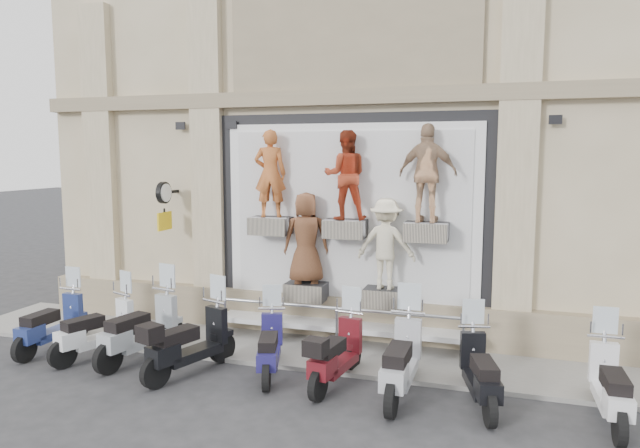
# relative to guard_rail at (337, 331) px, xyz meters

# --- Properties ---
(ground) EXTENTS (90.00, 90.00, 0.00)m
(ground) POSITION_rel_guard_rail_xyz_m (0.00, -2.00, -0.47)
(ground) COLOR #2E2E30
(ground) RESTS_ON ground
(sidewalk) EXTENTS (16.00, 2.20, 0.08)m
(sidewalk) POSITION_rel_guard_rail_xyz_m (0.00, 0.10, -0.43)
(sidewalk) COLOR #989590
(sidewalk) RESTS_ON ground
(building) EXTENTS (14.00, 8.60, 12.00)m
(building) POSITION_rel_guard_rail_xyz_m (0.00, 5.00, 5.54)
(building) COLOR beige
(building) RESTS_ON ground
(shop_vitrine) EXTENTS (5.60, 0.85, 4.30)m
(shop_vitrine) POSITION_rel_guard_rail_xyz_m (0.09, 0.74, 1.97)
(shop_vitrine) COLOR black
(shop_vitrine) RESTS_ON ground
(guard_rail) EXTENTS (5.06, 0.10, 0.93)m
(guard_rail) POSITION_rel_guard_rail_xyz_m (0.00, 0.00, 0.00)
(guard_rail) COLOR #9EA0A5
(guard_rail) RESTS_ON ground
(clock_sign_bracket) EXTENTS (0.10, 0.80, 1.02)m
(clock_sign_bracket) POSITION_rel_guard_rail_xyz_m (-3.90, 0.47, 2.34)
(clock_sign_bracket) COLOR black
(clock_sign_bracket) RESTS_ON ground
(scooter_a) EXTENTS (0.59, 1.88, 1.52)m
(scooter_a) POSITION_rel_guard_rail_xyz_m (-5.28, -1.37, 0.30)
(scooter_a) COLOR navy
(scooter_a) RESTS_ON ground
(scooter_b) EXTENTS (1.20, 1.96, 1.54)m
(scooter_b) POSITION_rel_guard_rail_xyz_m (-4.18, -1.44, 0.30)
(scooter_b) COLOR white
(scooter_b) RESTS_ON ground
(scooter_c) EXTENTS (1.05, 2.16, 1.69)m
(scooter_c) POSITION_rel_guard_rail_xyz_m (-3.32, -1.33, 0.38)
(scooter_c) COLOR #90969C
(scooter_c) RESTS_ON ground
(scooter_d) EXTENTS (1.22, 2.08, 1.62)m
(scooter_d) POSITION_rel_guard_rail_xyz_m (-2.12, -1.66, 0.35)
(scooter_d) COLOR black
(scooter_d) RESTS_ON ground
(scooter_e) EXTENTS (1.03, 1.85, 1.45)m
(scooter_e) POSITION_rel_guard_rail_xyz_m (-0.82, -1.30, 0.26)
(scooter_e) COLOR navy
(scooter_e) RESTS_ON ground
(scooter_f) EXTENTS (0.83, 1.93, 1.52)m
(scooter_f) POSITION_rel_guard_rail_xyz_m (0.37, -1.35, 0.29)
(scooter_f) COLOR #510D14
(scooter_f) RESTS_ON ground
(scooter_g) EXTENTS (0.63, 2.06, 1.66)m
(scooter_g) POSITION_rel_guard_rail_xyz_m (1.45, -1.50, 0.37)
(scooter_g) COLOR #A4A5AB
(scooter_g) RESTS_ON ground
(scooter_h) EXTENTS (0.96, 1.90, 1.49)m
(scooter_h) POSITION_rel_guard_rail_xyz_m (2.63, -1.47, 0.28)
(scooter_h) COLOR black
(scooter_h) RESTS_ON ground
(scooter_i) EXTENTS (0.57, 1.87, 1.51)m
(scooter_i) POSITION_rel_guard_rail_xyz_m (4.39, -1.48, 0.29)
(scooter_i) COLOR silver
(scooter_i) RESTS_ON ground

